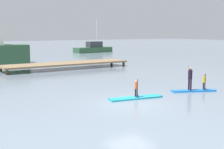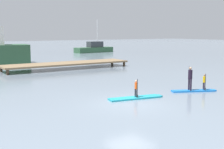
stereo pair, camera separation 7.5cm
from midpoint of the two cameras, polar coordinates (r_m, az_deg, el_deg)
The scene contains 8 objects.
ground_plane at distance 17.13m, azimuth 3.51°, elevation -5.43°, with size 240.00×240.00×0.00m, color gray.
paddleboard_near at distance 18.27m, azimuth 4.67°, elevation -4.43°, with size 3.48×1.30×0.10m.
paddler_child_solo at distance 18.13m, azimuth 4.73°, elevation -2.48°, with size 0.21×0.37×1.13m.
paddleboard_far at distance 21.10m, azimuth 15.35°, elevation -2.99°, with size 3.00×1.72×0.10m.
paddler_adult at distance 20.83m, azimuth 14.70°, elevation -0.44°, with size 0.37×0.47×1.58m.
paddler_child_front at distance 21.28m, azimuth 17.21°, elevation -1.22°, with size 0.25×0.36×1.13m.
fishing_boat_green_midground at distance 59.45m, azimuth -3.38°, elevation 4.95°, with size 8.08×3.06×6.43m.
floating_dock at distance 33.19m, azimuth -8.43°, elevation 2.07°, with size 13.98×3.19×0.67m.
Camera 2 is at (-9.87, -13.42, 4.00)m, focal length 48.20 mm.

